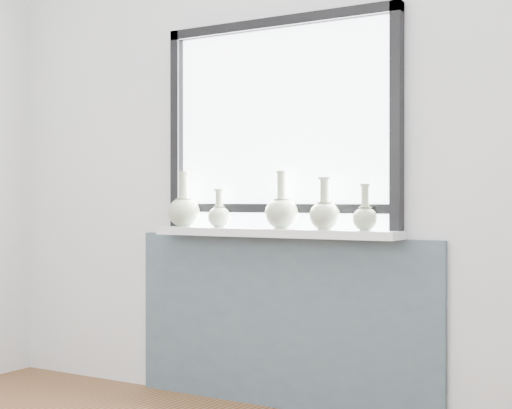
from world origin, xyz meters
The scene contains 9 objects.
back_wall centered at (0.00, 1.81, 1.30)m, with size 3.60×0.02×2.60m, color silver.
apron_panel centered at (0.00, 1.78, 0.43)m, with size 1.70×0.03×0.86m, color #495A65.
windowsill centered at (0.00, 1.71, 0.88)m, with size 1.32×0.18×0.04m, color white.
window centered at (0.00, 1.77, 1.44)m, with size 1.30×0.06×1.05m.
vase_a centered at (-0.53, 1.69, 0.99)m, with size 0.17×0.17×0.29m.
vase_b centered at (-0.32, 1.71, 0.97)m, with size 0.12×0.12×0.20m.
vase_c centered at (0.05, 1.70, 0.99)m, with size 0.17×0.17×0.28m.
vase_d centered at (0.29, 1.69, 0.98)m, with size 0.15×0.15×0.25m.
vase_e centered at (0.50, 1.70, 0.97)m, with size 0.12×0.12×0.22m.
Camera 1 is at (1.94, -1.63, 1.04)m, focal length 55.00 mm.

